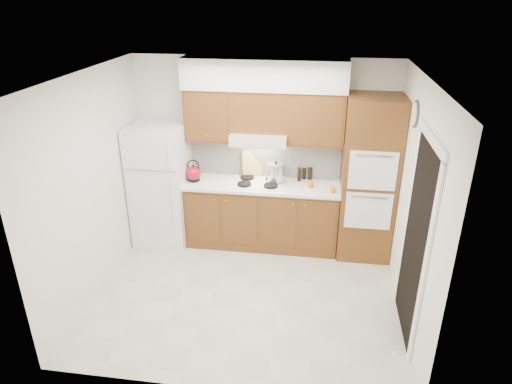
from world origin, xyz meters
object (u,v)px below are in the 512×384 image
fridge (161,185)px  oven_cabinet (368,179)px  kettle (194,173)px  stock_pot (276,172)px

fridge → oven_cabinet: 2.86m
fridge → kettle: bearing=2.6°
stock_pot → oven_cabinet: bearing=-4.6°
fridge → kettle: 0.51m
oven_cabinet → stock_pot: bearing=175.4°
fridge → oven_cabinet: bearing=0.7°
kettle → oven_cabinet: bearing=-21.7°
oven_cabinet → kettle: oven_cabinet is taller
kettle → fridge: bearing=160.6°
fridge → kettle: (0.47, 0.02, 0.19)m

